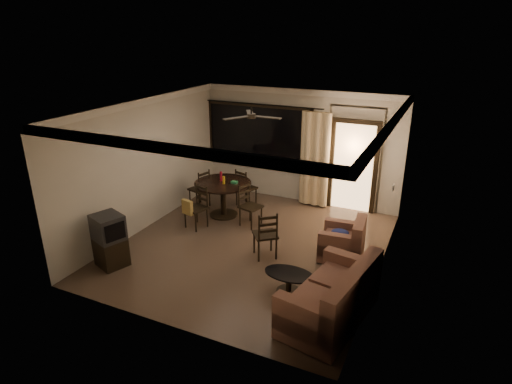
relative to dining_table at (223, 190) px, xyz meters
The scene contains 12 objects.
ground 1.78m from the dining_table, 41.22° to the right, with size 5.50×5.50×0.00m, color #7F6651.
room_shell 2.29m from the dining_table, 20.10° to the left, with size 5.50×6.70×5.50m.
dining_table is the anchor object (origin of this frame).
dining_chair_west 0.89m from the dining_table, 163.75° to the left, with size 0.52×0.52×0.95m.
dining_chair_east 0.91m from the dining_table, 15.98° to the right, with size 0.52×0.52×0.95m.
dining_chair_south 0.92m from the dining_table, 106.01° to the right, with size 0.52×0.56×0.95m.
dining_chair_north 0.87m from the dining_table, 74.18° to the left, with size 0.52×0.52×0.95m.
tv_cabinet 2.96m from the dining_table, 105.63° to the right, with size 0.65×0.62×1.01m.
sofa 4.33m from the dining_table, 38.86° to the right, with size 1.22×1.89×0.94m.
armchair 3.17m from the dining_table, 14.30° to the right, with size 0.86×0.86×0.80m.
coffee_table 3.42m from the dining_table, 42.56° to the right, with size 0.84×0.51×0.37m.
side_chair 2.18m from the dining_table, 39.28° to the right, with size 0.60×0.60×0.96m.
Camera 1 is at (3.31, -6.94, 4.16)m, focal length 30.00 mm.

